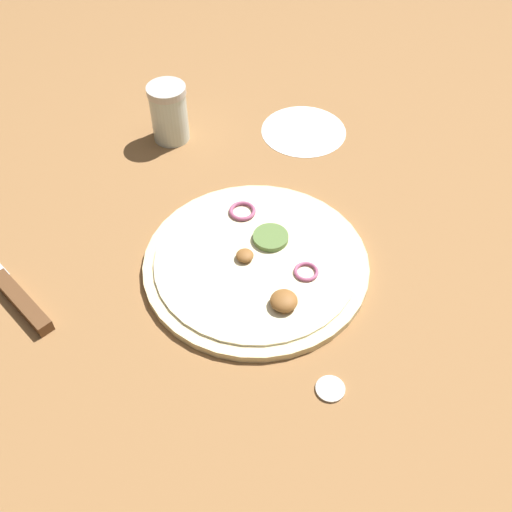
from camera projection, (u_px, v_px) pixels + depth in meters
name	position (u px, v px, depth m)	size (l,w,h in m)	color
ground_plane	(256.00, 266.00, 0.84)	(3.00, 3.00, 0.00)	olive
pizza	(257.00, 263.00, 0.83)	(0.31, 0.31, 0.03)	beige
knife	(11.00, 290.00, 0.80)	(0.10, 0.28, 0.02)	silver
spice_jar	(169.00, 113.00, 0.99)	(0.06, 0.06, 0.10)	silver
loose_cap	(330.00, 388.00, 0.71)	(0.04, 0.04, 0.01)	beige
flour_patch	(304.00, 131.00, 1.04)	(0.15, 0.15, 0.00)	white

